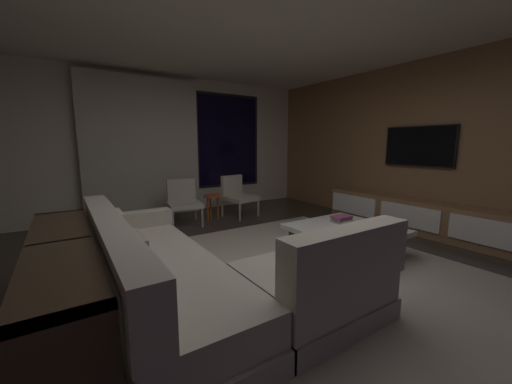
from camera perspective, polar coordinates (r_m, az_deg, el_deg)
name	(u,v)px	position (r m, az deg, el deg)	size (l,w,h in m)	color
floor	(282,276)	(3.27, 4.96, -15.87)	(9.20, 9.20, 0.00)	#332B26
back_wall_with_window	(167,146)	(6.19, -16.73, 8.49)	(6.60, 0.30, 2.70)	beige
media_wall	(439,146)	(5.42, 31.76, 7.52)	(0.12, 7.80, 2.70)	#8E6642
area_rug	(312,271)	(3.41, 10.83, -14.79)	(3.20, 3.80, 0.01)	#ADA391
sectional_couch	(197,277)	(2.60, -11.26, -15.87)	(1.98, 2.50, 0.82)	#A49C8C
coffee_table	(345,240)	(3.92, 16.79, -8.95)	(1.16, 1.16, 0.36)	#463424
book_stack_on_coffee_table	(342,219)	(4.09, 16.22, -5.05)	(0.25, 0.22, 0.09)	#82B380
accent_chair_near_window	(237,194)	(5.71, -3.67, -0.34)	(0.65, 0.66, 0.78)	#B2ADA0
accent_chair_by_curtain	(183,200)	(5.26, -13.85, -1.42)	(0.62, 0.63, 0.78)	#B2ADA0
side_stool	(212,200)	(5.46, -8.42, -1.50)	(0.32, 0.32, 0.46)	#BF4C1E
media_console	(419,217)	(5.31, 28.91, -4.23)	(0.46, 3.10, 0.52)	#8E6642
mounted_tv	(419,146)	(5.44, 28.88, 7.75)	(0.05, 1.11, 0.64)	black
console_table_behind_couch	(65,286)	(2.52, -32.92, -14.96)	(0.40, 2.10, 0.74)	#463424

